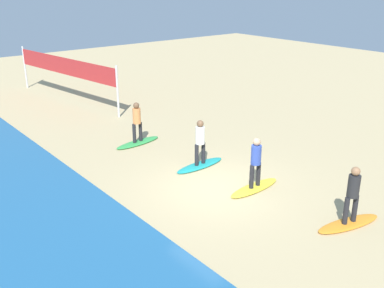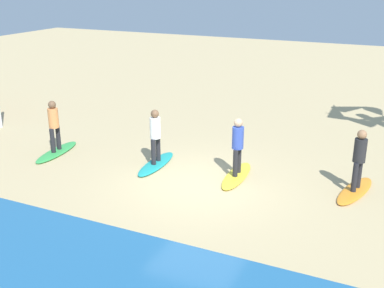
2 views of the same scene
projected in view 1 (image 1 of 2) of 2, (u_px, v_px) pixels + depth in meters
name	position (u px, v px, depth m)	size (l,w,h in m)	color
ground_plane	(218.00, 189.00, 14.43)	(60.00, 60.00, 0.00)	tan
surfboard_orange	(348.00, 224.00, 12.33)	(2.10, 0.56, 0.09)	orange
surfer_orange	(353.00, 191.00, 11.99)	(0.32, 0.45, 1.64)	#232328
surfboard_yellow	(254.00, 188.00, 14.42)	(2.10, 0.56, 0.09)	yellow
surfer_yellow	(256.00, 159.00, 14.08)	(0.32, 0.46, 1.64)	#232328
surfboard_teal	(200.00, 165.00, 16.14)	(2.10, 0.56, 0.09)	teal
surfer_teal	(200.00, 139.00, 15.79)	(0.32, 0.46, 1.64)	#232328
surfboard_green	(138.00, 143.00, 18.33)	(2.10, 0.56, 0.09)	green
surfer_green	(137.00, 119.00, 17.99)	(0.32, 0.46, 1.64)	#232328
volleyball_net	(65.00, 68.00, 24.07)	(9.02, 1.31, 2.50)	silver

